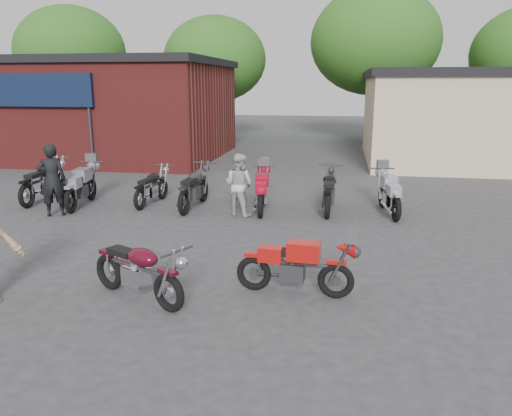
% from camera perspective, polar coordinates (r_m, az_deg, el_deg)
% --- Properties ---
extents(ground, '(90.00, 90.00, 0.00)m').
position_cam_1_polar(ground, '(8.32, -8.10, -8.99)').
color(ground, '#333436').
extents(brick_building, '(12.00, 8.00, 4.00)m').
position_cam_1_polar(brick_building, '(24.17, -18.80, 10.40)').
color(brick_building, maroon).
rests_on(brick_building, ground).
extents(stucco_building, '(10.00, 8.00, 3.50)m').
position_cam_1_polar(stucco_building, '(23.13, 25.28, 9.06)').
color(stucco_building, '#C4A68C').
rests_on(stucco_building, ground).
extents(tree_0, '(6.56, 6.56, 8.20)m').
position_cam_1_polar(tree_0, '(33.57, -20.25, 14.71)').
color(tree_0, '#2B5817').
rests_on(tree_0, ground).
extents(tree_1, '(5.92, 5.92, 7.40)m').
position_cam_1_polar(tree_1, '(30.20, -4.66, 14.90)').
color(tree_1, '#2B5817').
rests_on(tree_1, ground).
extents(tree_2, '(7.04, 7.04, 8.80)m').
position_cam_1_polar(tree_2, '(29.34, 13.33, 15.98)').
color(tree_2, '#2B5817').
rests_on(tree_2, ground).
extents(vintage_motorcycle, '(1.96, 1.41, 1.09)m').
position_cam_1_polar(vintage_motorcycle, '(7.78, -13.31, -6.57)').
color(vintage_motorcycle, '#4B0919').
rests_on(vintage_motorcycle, ground).
extents(sportbike, '(1.84, 0.74, 1.04)m').
position_cam_1_polar(sportbike, '(7.83, 4.67, -6.29)').
color(sportbike, red).
rests_on(sportbike, ground).
extents(helmet, '(0.31, 0.31, 0.26)m').
position_cam_1_polar(helmet, '(9.10, -15.04, -6.41)').
color(helmet, red).
rests_on(helmet, ground).
extents(person_dark, '(0.79, 0.71, 1.82)m').
position_cam_1_polar(person_dark, '(13.37, -22.27, 2.97)').
color(person_dark, black).
rests_on(person_dark, ground).
extents(person_light, '(0.92, 0.82, 1.57)m').
position_cam_1_polar(person_light, '(12.44, -1.96, 2.68)').
color(person_light, '#B7B6B2').
rests_on(person_light, ground).
extents(row_bike_0, '(0.74, 2.16, 1.24)m').
position_cam_1_polar(row_bike_0, '(15.20, -23.16, 3.02)').
color(row_bike_0, black).
rests_on(row_bike_0, ground).
extents(row_bike_1, '(0.98, 2.15, 1.20)m').
position_cam_1_polar(row_bike_1, '(14.23, -19.37, 2.59)').
color(row_bike_1, gray).
rests_on(row_bike_1, ground).
extents(row_bike_2, '(0.78, 1.90, 1.07)m').
position_cam_1_polar(row_bike_2, '(13.95, -11.82, 2.60)').
color(row_bike_2, black).
rests_on(row_bike_2, ground).
extents(row_bike_3, '(0.79, 2.13, 1.22)m').
position_cam_1_polar(row_bike_3, '(13.31, -7.08, 2.57)').
color(row_bike_3, '#252427').
rests_on(row_bike_3, ground).
extents(row_bike_4, '(0.87, 2.05, 1.16)m').
position_cam_1_polar(row_bike_4, '(12.93, 0.70, 2.20)').
color(row_bike_4, '#A90E28').
rests_on(row_bike_4, ground).
extents(row_bike_5, '(0.71, 2.09, 1.21)m').
position_cam_1_polar(row_bike_5, '(13.02, 8.38, 2.25)').
color(row_bike_5, black).
rests_on(row_bike_5, ground).
extents(row_bike_6, '(0.94, 2.07, 1.15)m').
position_cam_1_polar(row_bike_6, '(13.05, 15.01, 1.82)').
color(row_bike_6, '#969BA4').
rests_on(row_bike_6, ground).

